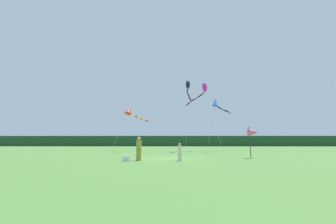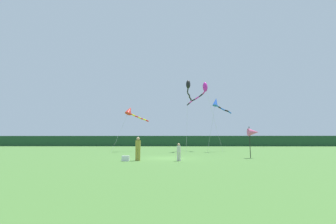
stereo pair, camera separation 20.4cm
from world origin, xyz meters
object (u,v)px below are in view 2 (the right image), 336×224
object	(u,v)px
kite_black	(188,87)
kite_red	(131,112)
cooler_box	(126,158)
person_child	(179,151)
person_adult	(138,147)
kite_blue	(217,104)
banner_flag_pole	(253,132)
kite_magenta	(203,89)

from	to	relation	value
kite_black	kite_red	size ratio (longest dim) A/B	1.56
kite_black	cooler_box	bearing A→B (deg)	-111.98
person_child	person_adult	bearing A→B (deg)	176.51
kite_black	kite_blue	size ratio (longest dim) A/B	1.35
banner_flag_pole	kite_black	size ratio (longest dim) A/B	0.27
kite_black	kite_magenta	bearing A→B (deg)	43.77
person_child	kite_blue	xyz separation A→B (m)	(5.92, 13.93, 6.06)
banner_flag_pole	kite_black	xyz separation A→B (m)	(-4.86, 11.41, 7.14)
cooler_box	kite_black	world-z (taller)	kite_black
cooler_box	kite_magenta	world-z (taller)	kite_magenta
banner_flag_pole	kite_magenta	distance (m)	15.81
kite_black	kite_blue	distance (m)	4.83
person_child	kite_black	distance (m)	16.87
person_adult	cooler_box	world-z (taller)	person_adult
person_child	cooler_box	size ratio (longest dim) A/B	2.49
person_adult	kite_black	bearing A→B (deg)	70.65
kite_blue	kite_magenta	size ratio (longest dim) A/B	0.72
kite_red	kite_blue	bearing A→B (deg)	-4.25
cooler_box	kite_magenta	xyz separation A→B (m)	(8.35, 16.88, 9.36)
person_adult	kite_magenta	size ratio (longest dim) A/B	0.17
kite_black	person_adult	bearing A→B (deg)	-109.35
person_adult	kite_blue	world-z (taller)	kite_blue
cooler_box	kite_red	bearing A→B (deg)	100.13
person_child	kite_black	xyz separation A→B (m)	(1.86, 14.36, 8.65)
kite_magenta	kite_red	distance (m)	11.80
person_child	kite_magenta	xyz separation A→B (m)	(4.38, 16.77, 8.82)
banner_flag_pole	kite_blue	distance (m)	11.92
kite_magenta	kite_red	world-z (taller)	kite_magenta
kite_black	kite_red	bearing A→B (deg)	176.61
person_adult	kite_black	distance (m)	17.20
cooler_box	kite_blue	size ratio (longest dim) A/B	0.07
person_child	kite_magenta	world-z (taller)	kite_magenta
banner_flag_pole	kite_blue	size ratio (longest dim) A/B	0.36
kite_red	person_child	bearing A→B (deg)	-65.88
person_adult	kite_black	world-z (taller)	kite_black
cooler_box	person_adult	bearing A→B (deg)	19.04
person_adult	kite_red	world-z (taller)	kite_red
cooler_box	banner_flag_pole	world-z (taller)	banner_flag_pole
kite_black	kite_magenta	world-z (taller)	kite_magenta
person_adult	cooler_box	xyz separation A→B (m)	(-0.86, -0.30, -0.81)
kite_magenta	kite_red	xyz separation A→B (m)	(-11.03, -1.90, -3.75)
kite_magenta	person_adult	bearing A→B (deg)	-114.31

